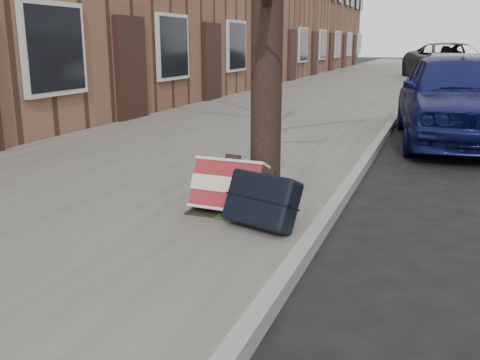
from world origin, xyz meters
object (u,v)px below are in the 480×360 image
at_px(car_near_front, 457,97).
at_px(suitcase_red, 229,187).
at_px(car_near_mid, 454,76).
at_px(suitcase_navy, 262,200).

bearing_deg(car_near_front, suitcase_red, -116.65).
xyz_separation_m(car_near_front, car_near_mid, (0.04, 7.95, -0.10)).
relative_size(suitcase_red, suitcase_navy, 1.04).
xyz_separation_m(suitcase_red, car_near_front, (1.93, 5.23, 0.38)).
relative_size(suitcase_navy, car_near_front, 0.14).
bearing_deg(suitcase_navy, car_near_mid, 102.24).
bearing_deg(car_near_mid, suitcase_navy, -97.78).
bearing_deg(suitcase_navy, suitcase_red, 164.92).
distance_m(suitcase_navy, car_near_mid, 13.54).
bearing_deg(car_near_mid, car_near_front, -91.42).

